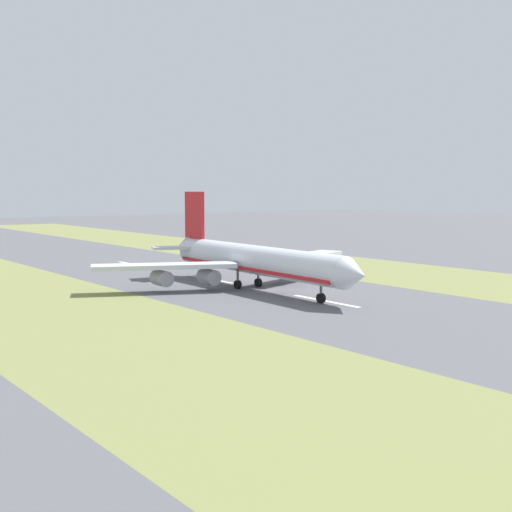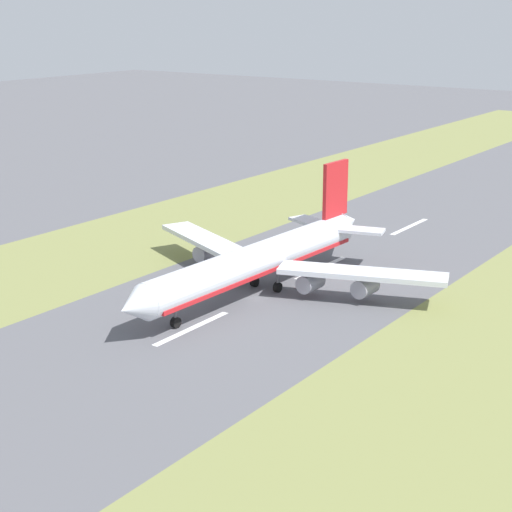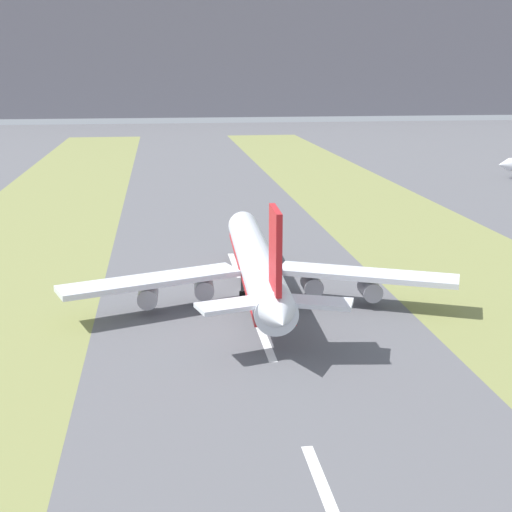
{
  "view_description": "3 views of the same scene",
  "coord_description": "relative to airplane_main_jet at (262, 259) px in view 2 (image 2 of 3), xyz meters",
  "views": [
    {
      "loc": [
        87.94,
        116.34,
        20.94
      ],
      "look_at": [
        1.53,
        -2.37,
        7.0
      ],
      "focal_mm": 50.0,
      "sensor_mm": 36.0,
      "label": 1
    },
    {
      "loc": [
        -82.0,
        116.13,
        49.59
      ],
      "look_at": [
        1.53,
        -2.37,
        7.0
      ],
      "focal_mm": 60.0,
      "sensor_mm": 36.0,
      "label": 2
    },
    {
      "loc": [
        -14.01,
        -118.23,
        37.81
      ],
      "look_at": [
        1.53,
        -2.37,
        7.0
      ],
      "focal_mm": 50.0,
      "sensor_mm": 36.0,
      "label": 3
    }
  ],
  "objects": [
    {
      "name": "grass_median_west",
      "position": [
        -46.47,
        4.28,
        -6.02
      ],
      "size": [
        40.0,
        600.0,
        0.01
      ],
      "primitive_type": "cube",
      "color": "olive",
      "rests_on": "ground"
    },
    {
      "name": "grass_median_east",
      "position": [
        43.53,
        4.28,
        -6.02
      ],
      "size": [
        40.0,
        600.0,
        0.01
      ],
      "primitive_type": "cube",
      "color": "olive",
      "rests_on": "ground"
    },
    {
      "name": "centreline_dash_near",
      "position": [
        -1.47,
        -58.1,
        -6.01
      ],
      "size": [
        1.2,
        18.0,
        0.01
      ],
      "primitive_type": "cube",
      "color": "silver",
      "rests_on": "ground"
    },
    {
      "name": "centreline_dash_mid",
      "position": [
        -1.47,
        -18.1,
        -6.01
      ],
      "size": [
        1.2,
        18.0,
        0.01
      ],
      "primitive_type": "cube",
      "color": "silver",
      "rests_on": "ground"
    },
    {
      "name": "ground_plane",
      "position": [
        -1.47,
        4.28,
        -6.02
      ],
      "size": [
        800.0,
        800.0,
        0.0
      ],
      "primitive_type": "plane",
      "color": "#56565B"
    },
    {
      "name": "airplane_main_jet",
      "position": [
        0.0,
        0.0,
        0.0
      ],
      "size": [
        64.1,
        67.15,
        20.2
      ],
      "color": "silver",
      "rests_on": "ground"
    },
    {
      "name": "centreline_dash_far",
      "position": [
        -1.47,
        21.9,
        -6.01
      ],
      "size": [
        1.2,
        18.0,
        0.01
      ],
      "primitive_type": "cube",
      "color": "silver",
      "rests_on": "ground"
    }
  ]
}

